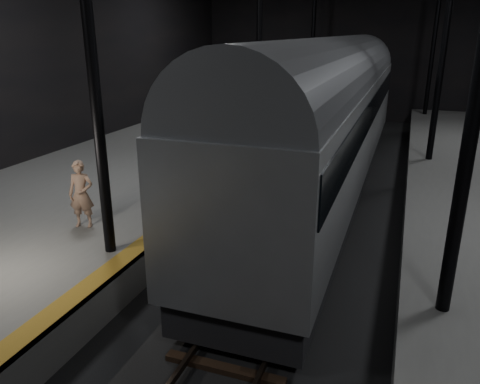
% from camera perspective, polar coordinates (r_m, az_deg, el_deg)
% --- Properties ---
extents(ground, '(44.00, 44.00, 0.00)m').
position_cam_1_polar(ground, '(14.42, 6.93, -6.27)').
color(ground, black).
rests_on(ground, ground).
extents(platform_left, '(9.00, 43.80, 1.00)m').
position_cam_1_polar(platform_left, '(17.30, -17.95, -0.91)').
color(platform_left, '#595956').
rests_on(platform_left, ground).
extents(tactile_strip, '(0.50, 43.80, 0.01)m').
position_cam_1_polar(tactile_strip, '(15.00, -5.09, -1.02)').
color(tactile_strip, olive).
rests_on(tactile_strip, platform_left).
extents(track, '(2.40, 43.00, 0.24)m').
position_cam_1_polar(track, '(14.39, 6.94, -6.03)').
color(track, '#3F3328').
rests_on(track, ground).
extents(train, '(3.25, 21.75, 5.81)m').
position_cam_1_polar(train, '(18.08, 10.91, 9.52)').
color(train, '#929599').
rests_on(train, ground).
extents(woman, '(0.78, 0.63, 1.87)m').
position_cam_1_polar(woman, '(13.40, -18.79, -0.25)').
color(woman, tan).
rests_on(woman, platform_left).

